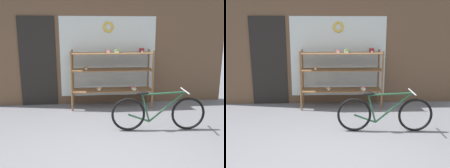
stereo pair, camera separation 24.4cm
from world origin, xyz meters
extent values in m
plane|color=slate|center=(0.00, 0.00, 0.00)|extent=(30.00, 30.00, 0.00)
cube|color=brown|center=(0.00, 2.84, 1.89)|extent=(6.19, 0.08, 3.78)
cube|color=silver|center=(0.20, 2.79, 1.15)|extent=(2.28, 0.02, 1.90)
cube|color=black|center=(-1.46, 2.79, 1.05)|extent=(0.84, 0.03, 2.10)
torus|color=gold|center=(0.20, 2.78, 1.85)|extent=(0.26, 0.06, 0.26)
cylinder|color=brown|center=(-0.66, 2.23, 0.67)|extent=(0.04, 0.04, 1.34)
cylinder|color=brown|center=(1.17, 2.23, 0.67)|extent=(0.04, 0.04, 1.34)
cylinder|color=brown|center=(-0.66, 2.68, 0.67)|extent=(0.04, 0.04, 1.34)
cylinder|color=brown|center=(1.17, 2.68, 0.67)|extent=(0.04, 0.04, 1.34)
cube|color=brown|center=(0.26, 2.45, 0.41)|extent=(1.87, 0.50, 0.02)
cube|color=brown|center=(0.26, 2.45, 0.89)|extent=(1.87, 0.50, 0.02)
cube|color=brown|center=(0.26, 2.45, 1.27)|extent=(1.87, 0.50, 0.02)
cylinder|color=#7A995B|center=(0.38, 2.48, 1.32)|extent=(0.13, 0.13, 0.08)
cube|color=white|center=(0.38, 2.40, 1.30)|extent=(0.05, 0.00, 0.04)
ellipsoid|color=#AD7F4C|center=(-0.33, 2.49, 0.94)|extent=(0.10, 0.09, 0.07)
cube|color=white|center=(-0.33, 2.43, 0.92)|extent=(0.05, 0.00, 0.04)
cylinder|color=maroon|center=(0.96, 2.57, 1.32)|extent=(0.12, 0.12, 0.09)
cube|color=white|center=(0.96, 2.50, 1.30)|extent=(0.05, 0.00, 0.04)
torus|color=pink|center=(0.78, 2.55, 0.44)|extent=(0.14, 0.14, 0.04)
cube|color=white|center=(0.78, 2.47, 0.44)|extent=(0.05, 0.00, 0.04)
torus|color=tan|center=(-0.04, 2.46, 0.45)|extent=(0.14, 0.14, 0.05)
cube|color=white|center=(-0.04, 2.39, 0.44)|extent=(0.05, 0.00, 0.04)
torus|color=beige|center=(0.76, 2.37, 0.44)|extent=(0.13, 0.13, 0.04)
cube|color=white|center=(0.76, 2.30, 0.44)|extent=(0.05, 0.00, 0.04)
cylinder|color=pink|center=(0.18, 2.52, 1.31)|extent=(0.12, 0.12, 0.06)
cube|color=white|center=(0.18, 2.46, 1.30)|extent=(0.05, 0.00, 0.04)
torus|color=black|center=(0.42, 1.02, 0.31)|extent=(0.61, 0.07, 0.61)
torus|color=black|center=(1.51, 0.96, 0.31)|extent=(0.61, 0.07, 0.61)
cylinder|color=#235133|center=(1.11, 0.98, 0.44)|extent=(0.65, 0.06, 0.57)
cylinder|color=#235133|center=(1.04, 0.98, 0.69)|extent=(0.77, 0.07, 0.07)
cylinder|color=#235133|center=(0.73, 1.00, 0.42)|extent=(0.17, 0.04, 0.51)
cylinder|color=#235133|center=(0.61, 1.01, 0.24)|extent=(0.39, 0.05, 0.17)
ellipsoid|color=black|center=(0.66, 1.00, 0.70)|extent=(0.22, 0.10, 0.06)
cylinder|color=#B2B2B7|center=(1.42, 0.97, 0.73)|extent=(0.05, 0.46, 0.02)
camera|label=1|loc=(-0.28, -3.19, 1.82)|focal=40.00mm
camera|label=2|loc=(-0.03, -3.20, 1.82)|focal=40.00mm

